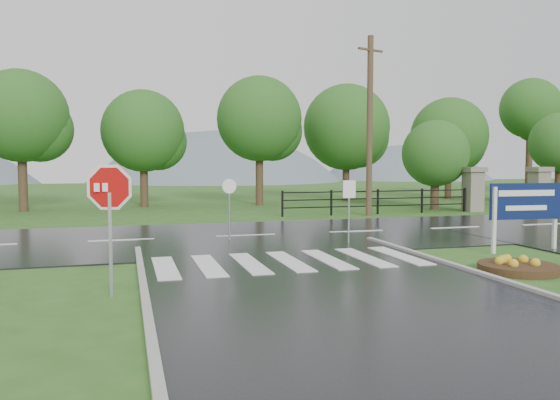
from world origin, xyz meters
name	(u,v)px	position (x,y,z in m)	size (l,w,h in m)	color
ground	(381,320)	(0.00, 0.00, 0.00)	(120.00, 120.00, 0.00)	#2D5B1E
main_road	(246,237)	(0.00, 10.00, 0.00)	(90.00, 8.00, 0.04)	black
crosswalk	(289,261)	(0.00, 5.00, 0.06)	(6.50, 2.80, 0.02)	silver
pillar_west	(473,188)	(13.00, 16.00, 1.18)	(1.00, 1.00, 2.24)	gray
pillar_east	(539,187)	(17.00, 16.00, 1.18)	(1.00, 1.00, 2.24)	gray
fence_west	(378,199)	(7.75, 16.00, 0.72)	(9.58, 0.08, 1.20)	black
hills	(185,297)	(3.49, 65.00, -15.54)	(102.00, 48.00, 48.00)	slate
treeline	(212,205)	(1.00, 24.00, 0.00)	(83.20, 5.20, 10.00)	#23591B
stop_sign	(110,199)	(-4.13, 2.70, 1.83)	(1.11, 0.37, 2.62)	#939399
estate_billboard	(526,205)	(6.79, 4.87, 1.32)	(2.19, 0.21, 1.91)	silver
flower_bed	(518,266)	(4.72, 2.59, 0.13)	(1.77, 1.77, 0.35)	#332111
reg_sign_small	(349,199)	(2.62, 7.46, 1.40)	(0.43, 0.07, 1.94)	#939399
reg_sign_round	(229,201)	(-0.72, 9.15, 1.27)	(0.46, 0.08, 1.97)	#939399
utility_pole_east	(370,125)	(7.05, 15.50, 4.19)	(1.42, 0.53, 8.25)	#473523
entrance_tree_left	(435,154)	(11.75, 17.50, 2.93)	(3.46, 3.46, 4.68)	#3D2B1C
entrance_tree_right	(560,143)	(19.64, 17.50, 3.56)	(3.35, 3.35, 5.26)	#3D2B1C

